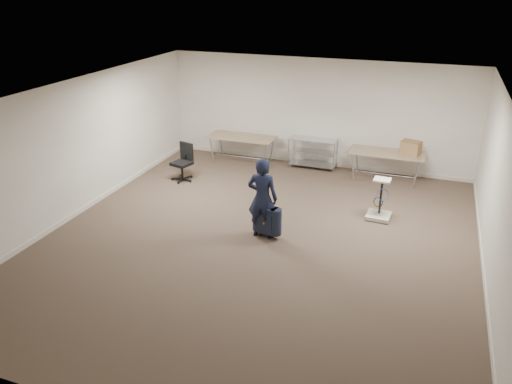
% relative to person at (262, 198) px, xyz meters
% --- Properties ---
extents(ground, '(9.00, 9.00, 0.00)m').
position_rel_person_xyz_m(ground, '(-0.00, -0.18, -0.80)').
color(ground, '#403227').
rests_on(ground, ground).
extents(room_shell, '(8.00, 9.00, 9.00)m').
position_rel_person_xyz_m(room_shell, '(-0.00, 1.20, -0.75)').
color(room_shell, beige).
rests_on(room_shell, ground).
extents(folding_table_left, '(1.80, 0.75, 0.73)m').
position_rel_person_xyz_m(folding_table_left, '(-1.90, 3.77, -0.12)').
color(folding_table_left, '#8E7657').
rests_on(folding_table_left, ground).
extents(folding_table_right, '(1.80, 0.75, 0.73)m').
position_rel_person_xyz_m(folding_table_right, '(1.90, 3.77, -0.12)').
color(folding_table_right, '#8E7657').
rests_on(folding_table_right, ground).
extents(wire_shelf, '(1.22, 0.47, 0.80)m').
position_rel_person_xyz_m(wire_shelf, '(-0.00, 4.02, -0.36)').
color(wire_shelf, silver).
rests_on(wire_shelf, ground).
extents(person, '(0.60, 0.41, 1.60)m').
position_rel_person_xyz_m(person, '(0.00, 0.00, 0.00)').
color(person, black).
rests_on(person, ground).
extents(suitcase, '(0.42, 0.29, 1.06)m').
position_rel_person_xyz_m(suitcase, '(0.10, -0.01, -0.44)').
color(suitcase, black).
rests_on(suitcase, ground).
extents(office_chair, '(0.56, 0.56, 0.92)m').
position_rel_person_xyz_m(office_chair, '(-2.81, 2.09, -0.52)').
color(office_chair, black).
rests_on(office_chair, ground).
extents(equipment_cart, '(0.51, 0.51, 0.89)m').
position_rel_person_xyz_m(equipment_cart, '(2.04, 1.55, -0.57)').
color(equipment_cart, beige).
rests_on(equipment_cart, ground).
extents(cardboard_box, '(0.51, 0.44, 0.33)m').
position_rel_person_xyz_m(cardboard_box, '(2.43, 3.80, 0.09)').
color(cardboard_box, olive).
rests_on(cardboard_box, folding_table_right).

